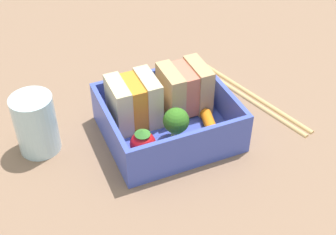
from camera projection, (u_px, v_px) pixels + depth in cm
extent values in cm
cube|color=#88674F|center=(168.00, 139.00, 60.93)|extent=(120.00, 120.00, 2.00)
cube|color=#4356C4|center=(168.00, 130.00, 59.91)|extent=(15.75, 13.97, 1.20)
cube|color=#4356C4|center=(148.00, 85.00, 62.89)|extent=(15.75, 0.60, 4.35)
cube|color=#4356C4|center=(191.00, 147.00, 53.40)|extent=(15.75, 0.60, 4.35)
cube|color=#4356C4|center=(110.00, 129.00, 55.84)|extent=(0.60, 12.77, 4.35)
cube|color=#4356C4|center=(222.00, 99.00, 60.46)|extent=(0.60, 12.77, 4.35)
cube|color=beige|center=(119.00, 105.00, 57.81)|extent=(1.96, 5.47, 6.30)
cube|color=orange|center=(134.00, 102.00, 58.41)|extent=(1.96, 5.04, 5.80)
cube|color=beige|center=(148.00, 98.00, 59.00)|extent=(1.96, 5.47, 6.30)
cube|color=tan|center=(171.00, 92.00, 59.94)|extent=(1.96, 5.47, 6.30)
cube|color=#D87259|center=(184.00, 89.00, 60.53)|extent=(1.96, 5.04, 5.80)
cube|color=tan|center=(198.00, 85.00, 61.13)|extent=(1.96, 5.47, 6.30)
sphere|color=red|center=(143.00, 144.00, 54.71)|extent=(3.12, 3.12, 3.12)
cone|color=#3E822F|center=(142.00, 132.00, 53.53)|extent=(1.87, 1.87, 0.60)
cylinder|color=#93D36B|center=(175.00, 134.00, 57.17)|extent=(1.15, 1.15, 1.76)
sphere|color=#387721|center=(175.00, 121.00, 55.90)|extent=(3.19, 3.19, 3.19)
cylinder|color=orange|center=(211.00, 126.00, 58.47)|extent=(2.63, 5.55, 1.45)
cylinder|color=tan|center=(249.00, 98.00, 65.66)|extent=(6.19, 19.76, 0.70)
cylinder|color=tan|center=(254.00, 95.00, 66.21)|extent=(6.19, 19.76, 0.70)
cylinder|color=silver|center=(36.00, 124.00, 55.85)|extent=(5.03, 5.03, 7.66)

